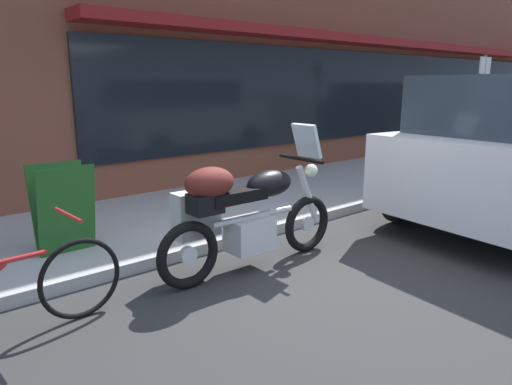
% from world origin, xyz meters
% --- Properties ---
extents(ground_plane, '(80.00, 80.00, 0.00)m').
position_xyz_m(ground_plane, '(0.00, 0.00, 0.00)').
color(ground_plane, '#2C2C2C').
extents(storefront_building, '(21.01, 0.90, 7.27)m').
position_xyz_m(storefront_building, '(6.50, 3.93, 3.55)').
color(storefront_building, brown).
rests_on(storefront_building, ground_plane).
extents(sidewalk_curb, '(30.00, 2.57, 0.12)m').
position_xyz_m(sidewalk_curb, '(9.00, 2.49, 0.06)').
color(sidewalk_curb, '#9F9F9F').
rests_on(sidewalk_curb, ground_plane).
extents(touring_motorcycle, '(2.10, 0.69, 1.39)m').
position_xyz_m(touring_motorcycle, '(-0.44, 0.64, 0.60)').
color(touring_motorcycle, black).
rests_on(touring_motorcycle, ground_plane).
extents(parked_bicycle, '(1.66, 0.48, 0.91)m').
position_xyz_m(parked_bicycle, '(-2.48, 0.67, 0.36)').
color(parked_bicycle, black).
rests_on(parked_bicycle, ground_plane).
extents(sandwich_board_sign, '(0.55, 0.41, 0.89)m').
position_xyz_m(sandwich_board_sign, '(-1.66, 1.94, 0.57)').
color(sandwich_board_sign, '#1E511E').
rests_on(sandwich_board_sign, sidewalk_curb).
extents(parking_sign_pole, '(0.44, 0.07, 2.21)m').
position_xyz_m(parking_sign_pole, '(6.38, 1.55, 1.44)').
color(parking_sign_pole, '#59595B').
rests_on(parking_sign_pole, sidewalk_curb).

